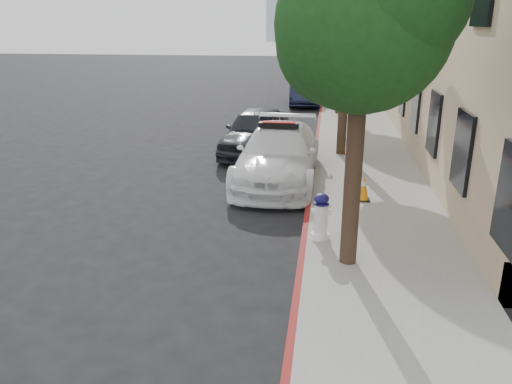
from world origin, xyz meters
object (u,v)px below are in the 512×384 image
Objects in this scene: parked_car_far at (304,91)px; traffic_cone at (364,188)px; police_car at (278,154)px; fire_hydrant at (321,217)px; parked_car_mid at (256,131)px.

traffic_cone is (2.32, -15.98, -0.28)m from parked_car_far.
parked_car_far is at bearing 90.86° from police_car.
fire_hydrant is (1.33, -18.42, -0.12)m from parked_car_far.
police_car is 1.18× the size of parked_car_mid.
parked_car_mid reaches higher than parked_car_far.
police_car reaches higher than traffic_cone.
police_car is 14.21m from parked_car_far.
parked_car_far reaches higher than traffic_cone.
police_car is 3.24m from parked_car_mid.
parked_car_mid is 11.20m from parked_car_far.
parked_car_mid is at bearing -99.55° from parked_car_far.
parked_car_far is (1.02, 11.16, -0.04)m from parked_car_mid.
fire_hydrant is (2.35, -7.27, -0.16)m from parked_car_mid.
police_car is 4.41m from fire_hydrant.
traffic_cone is (2.27, -1.77, -0.32)m from police_car.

